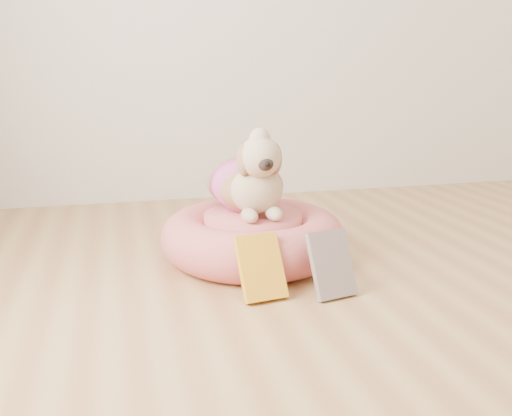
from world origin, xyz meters
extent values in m
cylinder|color=#CF515B|center=(-0.49, 1.14, 0.06)|extent=(0.53, 0.53, 0.11)
torus|color=#CF515B|center=(-0.49, 1.14, 0.09)|extent=(0.73, 0.73, 0.19)
cylinder|color=#CF515B|center=(-0.49, 1.14, 0.14)|extent=(0.39, 0.39, 0.10)
cube|color=#FFF51A|center=(-0.55, 0.75, 0.10)|extent=(0.17, 0.16, 0.21)
cube|color=silver|center=(-0.32, 0.71, 0.11)|extent=(0.17, 0.14, 0.22)
camera|label=1|loc=(-1.01, -0.97, 0.76)|focal=40.00mm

